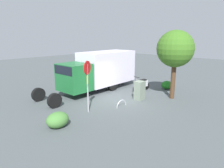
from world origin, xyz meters
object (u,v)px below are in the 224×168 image
object	(u,v)px
motorcycle	(142,84)
stop_sign	(88,79)
utility_cabinet	(140,90)
bike_rack_hoop	(121,106)
street_tree	(175,49)
box_truck_near	(99,69)

from	to	relation	value
motorcycle	stop_sign	distance (m)	5.98
utility_cabinet	bike_rack_hoop	bearing A→B (deg)	0.25
street_tree	bike_rack_hoop	world-z (taller)	street_tree
box_truck_near	motorcycle	distance (m)	3.55
box_truck_near	stop_sign	bearing A→B (deg)	37.89
box_truck_near	street_tree	xyz separation A→B (m)	(-1.91, 5.32, 1.72)
box_truck_near	motorcycle	bearing A→B (deg)	125.74
motorcycle	street_tree	world-z (taller)	street_tree
box_truck_near	bike_rack_hoop	distance (m)	4.55
bike_rack_hoop	stop_sign	bearing A→B (deg)	-21.34
box_truck_near	stop_sign	world-z (taller)	box_truck_near
motorcycle	bike_rack_hoop	xyz separation A→B (m)	(3.81, 1.19, -0.52)
box_truck_near	motorcycle	xyz separation A→B (m)	(-2.04, 2.68, -1.12)
street_tree	utility_cabinet	distance (m)	3.58
motorcycle	utility_cabinet	distance (m)	2.27
box_truck_near	motorcycle	size ratio (longest dim) A/B	4.70
motorcycle	street_tree	size ratio (longest dim) A/B	0.39
motorcycle	box_truck_near	bearing A→B (deg)	-46.43
box_truck_near	street_tree	size ratio (longest dim) A/B	1.84
bike_rack_hoop	street_tree	bearing A→B (deg)	158.31
utility_cabinet	motorcycle	bearing A→B (deg)	-148.61
stop_sign	utility_cabinet	distance (m)	4.14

